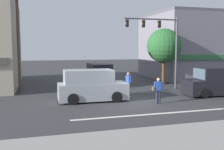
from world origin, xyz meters
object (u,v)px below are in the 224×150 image
street_tree (164,46)px  utility_pole_near_left (18,39)px  van_crossing_center (99,75)px  van_approaching_near (216,82)px  van_waiting_far (91,86)px  traffic_light_mast (163,39)px  pedestrian_mid_crossing (158,89)px  pedestrian_far_side (128,82)px

street_tree → utility_pole_near_left: utility_pole_near_left is taller
street_tree → van_crossing_center: (-6.27, 0.87, -2.74)m
van_approaching_near → van_crossing_center: bearing=135.2°
van_approaching_near → van_waiting_far: 9.46m
traffic_light_mast → street_tree: bearing=61.0°
street_tree → van_approaching_near: bearing=-80.5°
traffic_light_mast → pedestrian_mid_crossing: (-3.01, -5.32, -3.35)m
van_approaching_near → street_tree: bearing=99.5°
pedestrian_mid_crossing → traffic_light_mast: bearing=60.5°
street_tree → traffic_light_mast: size_ratio=0.87×
van_crossing_center → van_approaching_near: bearing=-44.8°
van_waiting_far → utility_pole_near_left: bearing=134.7°
street_tree → van_crossing_center: street_tree is taller
utility_pole_near_left → traffic_light_mast: size_ratio=1.32×
street_tree → pedestrian_mid_crossing: street_tree is taller
utility_pole_near_left → pedestrian_far_side: (8.15, -2.96, -3.28)m
traffic_light_mast → van_waiting_far: 8.32m
van_crossing_center → pedestrian_far_side: (1.21, -4.85, -0.06)m
van_approaching_near → van_crossing_center: same height
utility_pole_near_left → van_waiting_far: 7.58m
traffic_light_mast → utility_pole_near_left: bearing=172.1°
street_tree → van_waiting_far: bearing=-144.9°
traffic_light_mast → pedestrian_far_side: traffic_light_mast is taller
van_approaching_near → pedestrian_mid_crossing: van_approaching_near is taller
street_tree → pedestrian_far_side: (-5.06, -3.97, -2.80)m
street_tree → van_waiting_far: street_tree is taller
street_tree → pedestrian_far_side: size_ratio=3.25×
van_crossing_center → street_tree: bearing=-7.9°
traffic_light_mast → van_waiting_far: (-6.91, -3.26, -3.30)m
van_approaching_near → pedestrian_far_side: bearing=158.3°
utility_pole_near_left → traffic_light_mast: (11.74, -1.62, 0.07)m
traffic_light_mast → van_waiting_far: size_ratio=1.33×
utility_pole_near_left → traffic_light_mast: bearing=-7.9°
street_tree → pedestrian_mid_crossing: (-4.47, -7.96, -2.79)m
traffic_light_mast → pedestrian_mid_crossing: bearing=-119.5°
traffic_light_mast → pedestrian_far_side: bearing=-159.6°
utility_pole_near_left → van_approaching_near: utility_pole_near_left is taller
traffic_light_mast → pedestrian_mid_crossing: size_ratio=3.71×
pedestrian_far_side → traffic_light_mast: bearing=20.4°
traffic_light_mast → pedestrian_far_side: (-3.60, -1.33, -3.35)m
van_approaching_near → traffic_light_mast: bearing=123.9°
traffic_light_mast → van_approaching_near: traffic_light_mast is taller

